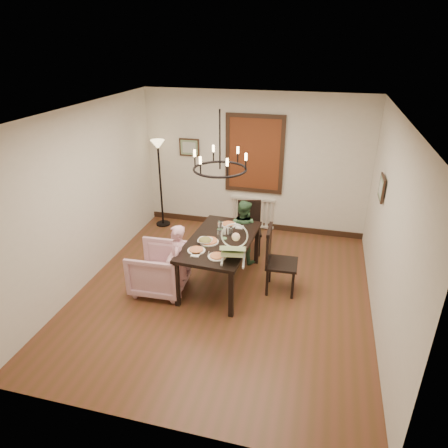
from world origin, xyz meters
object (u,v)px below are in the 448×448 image
at_px(drinking_glass, 219,234).
at_px(seated_man, 243,236).
at_px(armchair, 159,269).
at_px(baby_bouncer, 234,247).
at_px(dining_table, 220,244).
at_px(chair_far, 249,228).
at_px(floor_lamp, 161,185).
at_px(elderly_woman, 178,267).
at_px(chair_right, 282,260).

bearing_deg(drinking_glass, seated_man, 74.77).
relative_size(armchair, baby_bouncer, 1.46).
bearing_deg(dining_table, armchair, -151.16).
distance_m(chair_far, floor_lamp, 2.20).
bearing_deg(dining_table, elderly_woman, -135.12).
bearing_deg(armchair, baby_bouncer, 83.33).
bearing_deg(drinking_glass, chair_far, 76.41).
relative_size(dining_table, elderly_woman, 1.78).
xyz_separation_m(chair_far, baby_bouncer, (0.08, -1.67, 0.50)).
distance_m(armchair, drinking_glass, 1.10).
distance_m(chair_far, drinking_glass, 1.22).
bearing_deg(armchair, chair_right, 101.41).
distance_m(seated_man, drinking_glass, 0.92).
relative_size(seated_man, baby_bouncer, 1.70).
bearing_deg(dining_table, chair_far, 80.78).
height_order(chair_far, seated_man, chair_far).
bearing_deg(baby_bouncer, floor_lamp, 122.19).
bearing_deg(dining_table, seated_man, 79.63).
bearing_deg(armchair, drinking_glass, 114.99).
distance_m(dining_table, chair_far, 1.20).
height_order(dining_table, chair_far, chair_far).
height_order(elderly_woman, floor_lamp, floor_lamp).
bearing_deg(chair_right, chair_far, 30.90).
xyz_separation_m(chair_right, floor_lamp, (-2.77, 1.85, 0.35)).
height_order(chair_far, elderly_woman, elderly_woman).
xyz_separation_m(seated_man, floor_lamp, (-1.98, 1.05, 0.42)).
relative_size(dining_table, floor_lamp, 0.97).
bearing_deg(chair_right, seated_man, 42.38).
relative_size(elderly_woman, baby_bouncer, 1.75).
relative_size(baby_bouncer, drinking_glass, 3.71).
distance_m(chair_right, drinking_glass, 1.06).
bearing_deg(elderly_woman, baby_bouncer, 72.25).
height_order(chair_right, drinking_glass, chair_right).
bearing_deg(chair_far, drinking_glass, -117.92).
bearing_deg(seated_man, floor_lamp, -10.94).
bearing_deg(dining_table, floor_lamp, 136.71).
xyz_separation_m(chair_right, elderly_woman, (-1.54, -0.52, -0.05)).
height_order(chair_right, floor_lamp, floor_lamp).
bearing_deg(baby_bouncer, dining_table, 113.38).
xyz_separation_m(seated_man, drinking_glass, (-0.22, -0.80, 0.39)).
bearing_deg(baby_bouncer, elderly_woman, 168.55).
bearing_deg(armchair, floor_lamp, -161.19).
height_order(chair_right, baby_bouncer, baby_bouncer).
relative_size(baby_bouncer, floor_lamp, 0.31).
bearing_deg(drinking_glass, elderly_woman, -136.08).
distance_m(chair_far, elderly_woman, 1.82).
height_order(chair_far, armchair, chair_far).
distance_m(chair_right, elderly_woman, 1.62).
xyz_separation_m(chair_far, drinking_glass, (-0.27, -1.13, 0.39)).
bearing_deg(chair_far, seated_man, -113.77).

